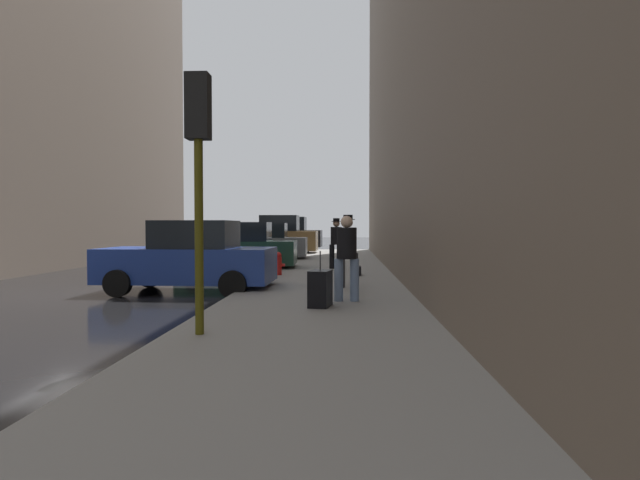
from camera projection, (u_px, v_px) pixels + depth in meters
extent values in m
plane|color=black|center=(80.00, 293.00, 12.25)|extent=(120.00, 120.00, 0.00)
cube|color=gray|center=(324.00, 292.00, 11.93)|extent=(4.00, 40.00, 0.15)
cube|color=navy|center=(188.00, 265.00, 12.41)|extent=(4.24, 1.93, 0.84)
cube|color=black|center=(196.00, 235.00, 12.38)|extent=(1.92, 1.60, 0.70)
cylinder|color=black|center=(150.00, 275.00, 13.44)|extent=(0.64, 0.23, 0.64)
cylinder|color=black|center=(118.00, 283.00, 11.61)|extent=(0.64, 0.23, 0.64)
cylinder|color=black|center=(250.00, 276.00, 13.24)|extent=(0.64, 0.23, 0.64)
cylinder|color=black|center=(233.00, 284.00, 11.41)|extent=(0.64, 0.23, 0.64)
cube|color=#193828|center=(238.00, 252.00, 18.16)|extent=(4.26, 1.97, 0.84)
cube|color=black|center=(243.00, 232.00, 18.14)|extent=(1.94, 1.62, 0.70)
cylinder|color=black|center=(207.00, 261.00, 19.12)|extent=(0.65, 0.24, 0.64)
cylinder|color=black|center=(194.00, 264.00, 17.28)|extent=(0.65, 0.24, 0.64)
cylinder|color=black|center=(278.00, 261.00, 19.07)|extent=(0.65, 0.24, 0.64)
cylinder|color=black|center=(272.00, 265.00, 17.23)|extent=(0.65, 0.24, 0.64)
cube|color=slate|center=(262.00, 247.00, 23.22)|extent=(4.26, 1.98, 0.84)
cube|color=black|center=(266.00, 231.00, 23.19)|extent=(1.94, 1.63, 0.70)
cylinder|color=black|center=(236.00, 253.00, 24.17)|extent=(0.65, 0.24, 0.64)
cylinder|color=black|center=(228.00, 256.00, 22.33)|extent=(0.65, 0.24, 0.64)
cylinder|color=black|center=(292.00, 253.00, 24.12)|extent=(0.65, 0.24, 0.64)
cylinder|color=black|center=(289.00, 256.00, 22.28)|extent=(0.65, 0.24, 0.64)
cube|color=brown|center=(276.00, 241.00, 28.09)|extent=(4.62, 1.90, 1.10)
cube|color=black|center=(280.00, 223.00, 28.04)|extent=(2.09, 1.59, 0.90)
cylinder|color=black|center=(253.00, 249.00, 29.12)|extent=(0.64, 0.23, 0.64)
cylinder|color=black|center=(247.00, 250.00, 27.28)|extent=(0.64, 0.23, 0.64)
cylinder|color=black|center=(304.00, 249.00, 28.92)|extent=(0.64, 0.23, 0.64)
cylinder|color=black|center=(301.00, 250.00, 27.08)|extent=(0.64, 0.23, 0.64)
cube|color=black|center=(287.00, 238.00, 33.24)|extent=(4.64, 1.95, 1.10)
cube|color=black|center=(290.00, 224.00, 33.20)|extent=(2.11, 1.61, 0.90)
cylinder|color=black|center=(267.00, 245.00, 34.29)|extent=(0.65, 0.24, 0.64)
cylinder|color=black|center=(262.00, 246.00, 32.45)|extent=(0.65, 0.24, 0.64)
cylinder|color=black|center=(311.00, 245.00, 34.06)|extent=(0.65, 0.24, 0.64)
cylinder|color=black|center=(308.00, 246.00, 32.22)|extent=(0.65, 0.24, 0.64)
cylinder|color=red|center=(278.00, 266.00, 15.32)|extent=(0.22, 0.22, 0.55)
sphere|color=red|center=(278.00, 255.00, 15.32)|extent=(0.20, 0.20, 0.20)
cylinder|color=red|center=(273.00, 265.00, 15.33)|extent=(0.10, 0.09, 0.09)
cylinder|color=red|center=(283.00, 265.00, 15.32)|extent=(0.10, 0.09, 0.09)
cylinder|color=#514C0F|center=(199.00, 205.00, 6.89)|extent=(0.12, 0.12, 3.60)
cube|color=black|center=(198.00, 107.00, 6.85)|extent=(0.32, 0.24, 0.90)
sphere|color=red|center=(201.00, 89.00, 6.97)|extent=(0.14, 0.14, 0.14)
sphere|color=yellow|center=(201.00, 109.00, 6.98)|extent=(0.14, 0.14, 0.14)
sphere|color=green|center=(201.00, 129.00, 6.99)|extent=(0.14, 0.14, 0.14)
cylinder|color=#728CB2|center=(355.00, 280.00, 9.97)|extent=(0.18, 0.18, 0.85)
cylinder|color=#728CB2|center=(339.00, 280.00, 9.99)|extent=(0.18, 0.18, 0.85)
cylinder|color=black|center=(347.00, 243.00, 9.96)|extent=(0.41, 0.41, 0.62)
sphere|color=beige|center=(347.00, 222.00, 9.95)|extent=(0.24, 0.24, 0.24)
cylinder|color=#333338|center=(354.00, 270.00, 12.16)|extent=(0.19, 0.19, 0.85)
cylinder|color=#333338|center=(341.00, 270.00, 12.15)|extent=(0.19, 0.19, 0.85)
cylinder|color=#4C5156|center=(348.00, 240.00, 12.14)|extent=(0.43, 0.43, 0.62)
sphere|color=#997051|center=(348.00, 223.00, 12.13)|extent=(0.24, 0.24, 0.24)
cylinder|color=black|center=(348.00, 220.00, 12.12)|extent=(0.34, 0.34, 0.02)
cylinder|color=black|center=(348.00, 217.00, 12.12)|extent=(0.23, 0.23, 0.11)
cylinder|color=black|center=(341.00, 256.00, 17.63)|extent=(0.22, 0.22, 0.85)
cylinder|color=black|center=(332.00, 257.00, 17.56)|extent=(0.22, 0.22, 0.85)
cylinder|color=black|center=(336.00, 236.00, 17.58)|extent=(0.50, 0.50, 0.62)
sphere|color=tan|center=(336.00, 224.00, 17.56)|extent=(0.24, 0.24, 0.24)
cylinder|color=black|center=(336.00, 221.00, 17.56)|extent=(0.34, 0.34, 0.02)
cylinder|color=black|center=(336.00, 220.00, 17.56)|extent=(0.23, 0.23, 0.11)
cube|color=black|center=(320.00, 288.00, 9.29)|extent=(0.45, 0.62, 0.68)
cylinder|color=#333333|center=(320.00, 261.00, 9.28)|extent=(0.02, 0.02, 0.36)
cube|color=black|center=(356.00, 271.00, 15.17)|extent=(0.32, 0.44, 0.28)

